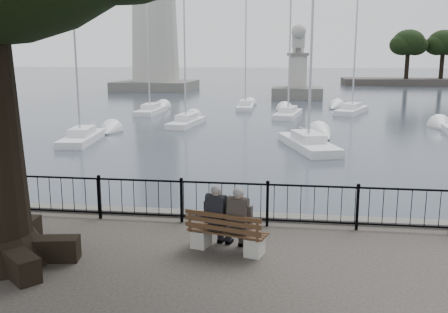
% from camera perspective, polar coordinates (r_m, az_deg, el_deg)
% --- Properties ---
extents(harbor, '(260.00, 260.00, 1.20)m').
position_cam_1_polar(harbor, '(12.34, 0.32, -9.14)').
color(harbor, '#55534C').
rests_on(harbor, ground).
extents(railing, '(22.06, 0.06, 1.00)m').
position_cam_1_polar(railing, '(11.53, 0.00, -5.08)').
color(railing, black).
rests_on(railing, ground).
extents(bench, '(1.68, 0.90, 0.85)m').
position_cam_1_polar(bench, '(10.04, 0.29, -9.20)').
color(bench, '#9D9C98').
rests_on(bench, ground).
extents(person_left, '(0.51, 0.73, 1.35)m').
position_cam_1_polar(person_left, '(10.09, -0.60, -7.14)').
color(person_left, black).
rests_on(person_left, ground).
extents(person_right, '(0.51, 0.73, 1.35)m').
position_cam_1_polar(person_right, '(9.92, 1.90, -7.49)').
color(person_right, '#272421').
rests_on(person_right, ground).
extents(lion_monument, '(5.64, 5.64, 8.40)m').
position_cam_1_polar(lion_monument, '(58.46, 8.37, 8.61)').
color(lion_monument, '#55534C').
rests_on(lion_monument, ground).
extents(sailboat_a, '(2.15, 5.48, 10.14)m').
position_cam_1_polar(sailboat_a, '(29.76, -15.88, 2.23)').
color(sailboat_a, silver).
rests_on(sailboat_a, ground).
extents(sailboat_b, '(2.00, 5.25, 11.41)m').
position_cam_1_polar(sailboat_b, '(35.48, -4.31, 4.12)').
color(sailboat_b, silver).
rests_on(sailboat_b, ground).
extents(sailboat_c, '(3.35, 6.28, 12.38)m').
position_cam_1_polar(sailboat_c, '(26.89, 9.58, 1.65)').
color(sailboat_c, silver).
rests_on(sailboat_c, ground).
extents(sailboat_e, '(1.56, 5.57, 11.54)m').
position_cam_1_polar(sailboat_e, '(43.36, -8.35, 5.35)').
color(sailboat_e, silver).
rests_on(sailboat_e, ground).
extents(sailboat_f, '(2.41, 5.89, 11.73)m').
position_cam_1_polar(sailboat_f, '(40.73, 7.34, 4.99)').
color(sailboat_f, silver).
rests_on(sailboat_f, ground).
extents(sailboat_g, '(3.58, 6.08, 11.97)m').
position_cam_1_polar(sailboat_g, '(44.50, 14.38, 5.27)').
color(sailboat_g, silver).
rests_on(sailboat_g, ground).
extents(sailboat_h, '(1.59, 5.10, 11.22)m').
position_cam_1_polar(sailboat_h, '(46.55, 2.47, 5.87)').
color(sailboat_h, silver).
rests_on(sailboat_h, ground).
extents(far_shore, '(30.00, 8.60, 9.18)m').
position_cam_1_polar(far_shore, '(91.14, 23.47, 9.97)').
color(far_shore, '#302B26').
rests_on(far_shore, ground).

